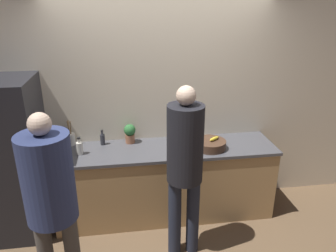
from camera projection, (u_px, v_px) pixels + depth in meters
The scene contains 12 objects.
ground_plane at pixel (170, 231), 3.73m from camera, with size 14.00×14.00×0.00m, color brown.
wall_back at pixel (161, 104), 3.90m from camera, with size 5.20×0.06×2.60m.
counter at pixel (165, 180), 3.92m from camera, with size 2.54×0.68×0.88m.
refrigerator at pixel (11, 160), 3.48m from camera, with size 0.67×0.74×1.75m.
person_left at pixel (50, 193), 2.56m from camera, with size 0.40×0.40×1.72m.
person_center at pixel (185, 160), 3.07m from camera, with size 0.34×0.34×1.78m.
fruit_bowl at pixel (210, 144), 3.71m from camera, with size 0.36×0.36×0.14m.
utensil_crock at pixel (71, 139), 3.79m from camera, with size 0.10×0.10×0.30m.
bottle_clear at pixel (80, 148), 3.56m from camera, with size 0.07×0.07×0.20m.
bottle_dark at pixel (103, 139), 3.80m from camera, with size 0.06×0.06×0.18m.
cup_red at pixel (181, 137), 3.90m from camera, with size 0.08×0.08×0.10m.
potted_plant at pixel (130, 133), 3.83m from camera, with size 0.14×0.14×0.23m.
Camera 1 is at (-0.46, -3.00, 2.49)m, focal length 35.00 mm.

